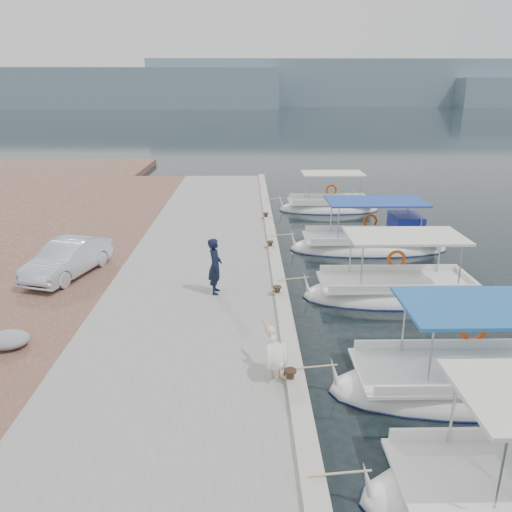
{
  "coord_description": "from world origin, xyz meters",
  "views": [
    {
      "loc": [
        -1.3,
        -13.29,
        6.81
      ],
      "look_at": [
        -1.0,
        3.45,
        1.2
      ],
      "focal_mm": 35.0,
      "sensor_mm": 36.0,
      "label": 1
    }
  ],
  "objects": [
    {
      "name": "quay_curb",
      "position": [
        -0.22,
        5.0,
        0.56
      ],
      "size": [
        0.44,
        40.0,
        0.12
      ],
      "primitive_type": "cube",
      "color": "#A6A393",
      "rests_on": "concrete_quay"
    },
    {
      "name": "fisherman",
      "position": [
        -2.35,
        1.8,
        1.42
      ],
      "size": [
        0.45,
        0.68,
        1.84
      ],
      "primitive_type": "imported",
      "rotation": [
        0.0,
        0.0,
        1.56
      ],
      "color": "black",
      "rests_on": "concrete_quay"
    },
    {
      "name": "ground",
      "position": [
        0.0,
        0.0,
        0.0
      ],
      "size": [
        400.0,
        400.0,
        0.0
      ],
      "primitive_type": "plane",
      "color": "black",
      "rests_on": "ground"
    },
    {
      "name": "fishing_caique_b",
      "position": [
        4.14,
        -3.17,
        0.12
      ],
      "size": [
        7.1,
        2.51,
        2.83
      ],
      "color": "silver",
      "rests_on": "ground"
    },
    {
      "name": "distant_hills",
      "position": [
        29.61,
        201.49,
        7.61
      ],
      "size": [
        330.0,
        60.0,
        18.0
      ],
      "color": "slate",
      "rests_on": "ground"
    },
    {
      "name": "fishing_caique_e",
      "position": [
        3.52,
        15.47,
        0.13
      ],
      "size": [
        5.86,
        2.37,
        2.83
      ],
      "color": "silver",
      "rests_on": "ground"
    },
    {
      "name": "fishing_caique_d",
      "position": [
        4.22,
        7.87,
        0.19
      ],
      "size": [
        7.04,
        2.54,
        2.83
      ],
      "color": "silver",
      "rests_on": "ground"
    },
    {
      "name": "concrete_quay",
      "position": [
        -3.0,
        5.0,
        0.25
      ],
      "size": [
        6.0,
        40.0,
        0.5
      ],
      "primitive_type": "cube",
      "color": "gray",
      "rests_on": "ground"
    },
    {
      "name": "pelican",
      "position": [
        -0.67,
        -3.22,
        1.06
      ],
      "size": [
        0.66,
        1.42,
        1.09
      ],
      "color": "tan",
      "rests_on": "concrete_quay"
    },
    {
      "name": "tarp_bundle",
      "position": [
        -7.48,
        -1.72,
        0.7
      ],
      "size": [
        1.1,
        0.9,
        0.4
      ],
      "primitive_type": "ellipsoid",
      "color": "gray",
      "rests_on": "cobblestone_strip"
    },
    {
      "name": "parked_car",
      "position": [
        -7.66,
        3.48,
        1.13
      ],
      "size": [
        2.37,
        4.05,
        1.26
      ],
      "primitive_type": "imported",
      "rotation": [
        0.0,
        0.0,
        -0.29
      ],
      "color": "silver",
      "rests_on": "cobblestone_strip"
    },
    {
      "name": "fishing_caique_c",
      "position": [
        3.78,
        2.5,
        0.12
      ],
      "size": [
        6.38,
        2.42,
        2.83
      ],
      "color": "silver",
      "rests_on": "ground"
    },
    {
      "name": "cobblestone_strip",
      "position": [
        -8.0,
        5.0,
        0.25
      ],
      "size": [
        4.0,
        40.0,
        0.5
      ],
      "primitive_type": "cube",
      "color": "brown",
      "rests_on": "ground"
    },
    {
      "name": "mooring_bollards",
      "position": [
        -0.35,
        1.5,
        0.69
      ],
      "size": [
        0.28,
        20.28,
        0.33
      ],
      "color": "black",
      "rests_on": "concrete_quay"
    }
  ]
}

